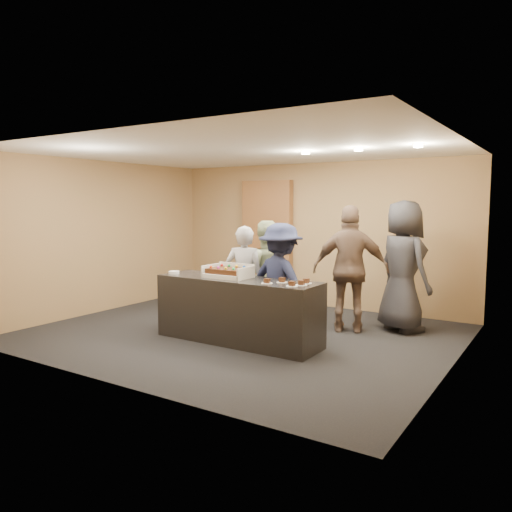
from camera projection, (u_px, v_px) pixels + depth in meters
name	position (u px, v px, depth m)	size (l,w,h in m)	color
room	(241.00, 244.00, 7.35)	(6.04, 6.00, 2.70)	black
serving_counter	(238.00, 310.00, 7.00)	(2.40, 0.70, 0.90)	black
storage_cabinet	(267.00, 241.00, 9.93)	(1.09, 0.15, 2.39)	brown
cake_box	(229.00, 274.00, 7.05)	(0.63, 0.44, 0.19)	white
sheet_cake	(228.00, 271.00, 7.03)	(0.54, 0.37, 0.11)	#311C0B
plate_stack	(174.00, 272.00, 7.41)	(0.16, 0.16, 0.04)	white
slice_a	(267.00, 282.00, 6.50)	(0.15, 0.15, 0.07)	white
slice_b	(282.00, 281.00, 6.58)	(0.15, 0.15, 0.07)	white
slice_c	(292.00, 285.00, 6.28)	(0.15, 0.15, 0.07)	white
slice_d	(306.00, 282.00, 6.50)	(0.15, 0.15, 0.07)	white
slice_e	(301.00, 284.00, 6.35)	(0.15, 0.15, 0.07)	white
person_server_grey	(244.00, 280.00, 7.44)	(0.59, 0.39, 1.62)	#9F9FA5
person_sage_man	(265.00, 274.00, 7.80)	(0.82, 0.64, 1.68)	#9DAA80
person_navy_man	(281.00, 281.00, 7.14)	(1.08, 0.62, 1.67)	#1D2241
person_brown_extra	(351.00, 269.00, 7.50)	(1.12, 0.47, 1.92)	brown
person_dark_suit	(403.00, 266.00, 7.55)	(0.97, 0.63, 1.99)	#29292F
ceiling_spotlights	(359.00, 150.00, 6.78)	(1.72, 0.12, 0.03)	#FFEAC6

